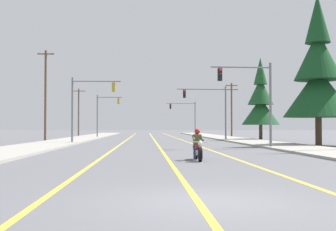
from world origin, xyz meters
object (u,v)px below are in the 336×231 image
at_px(traffic_signal_near_right, 254,92).
at_px(traffic_signal_mid_left, 104,110).
at_px(motorcycle_with_rider, 198,148).
at_px(utility_pole_right_far, 232,108).
at_px(conifer_tree_right_verge_near, 318,76).
at_px(utility_pole_left_far, 79,111).
at_px(traffic_signal_mid_right, 211,104).
at_px(utility_pole_left_near, 45,94).
at_px(traffic_signal_near_left, 86,100).
at_px(traffic_signal_far_right, 187,113).
at_px(conifer_tree_right_verge_far, 261,102).

xyz_separation_m(traffic_signal_near_right, traffic_signal_mid_left, (-13.72, 31.80, -0.05)).
height_order(motorcycle_with_rider, traffic_signal_near_right, traffic_signal_near_right).
distance_m(utility_pole_right_far, conifer_tree_right_verge_near, 32.20).
distance_m(utility_pole_left_far, conifer_tree_right_verge_near, 48.98).
height_order(traffic_signal_near_right, traffic_signal_mid_right, same).
bearing_deg(conifer_tree_right_verge_near, utility_pole_left_far, 122.21).
distance_m(utility_pole_left_near, conifer_tree_right_verge_near, 29.14).
bearing_deg(utility_pole_left_far, traffic_signal_near_left, -80.12).
relative_size(traffic_signal_mid_right, traffic_signal_far_right, 1.00).
distance_m(traffic_signal_mid_right, utility_pole_left_near, 18.81).
bearing_deg(conifer_tree_right_verge_near, traffic_signal_near_right, -146.75).
xyz_separation_m(traffic_signal_far_right, conifer_tree_right_verge_far, (5.94, -28.54, 0.31)).
bearing_deg(utility_pole_left_far, traffic_signal_near_right, -66.85).
xyz_separation_m(motorcycle_with_rider, traffic_signal_far_right, (5.16, 58.26, 3.55)).
xyz_separation_m(traffic_signal_mid_right, conifer_tree_right_verge_far, (5.97, 0.96, 0.30)).
xyz_separation_m(traffic_signal_mid_right, conifer_tree_right_verge_near, (6.80, -13.76, 1.66)).
height_order(motorcycle_with_rider, traffic_signal_mid_left, traffic_signal_mid_left).
distance_m(traffic_signal_mid_right, traffic_signal_mid_left, 19.25).
bearing_deg(traffic_signal_mid_left, traffic_signal_near_right, -66.66).
xyz_separation_m(utility_pole_left_near, conifer_tree_right_verge_near, (25.57, -13.97, 0.53)).
height_order(traffic_signal_near_right, conifer_tree_right_verge_near, conifer_tree_right_verge_near).
bearing_deg(traffic_signal_mid_right, traffic_signal_mid_left, 134.42).
relative_size(traffic_signal_far_right, conifer_tree_right_verge_far, 0.64).
relative_size(traffic_signal_near_right, utility_pole_left_near, 0.61).
xyz_separation_m(utility_pole_left_far, conifer_tree_right_verge_far, (25.27, -26.70, 0.08)).
xyz_separation_m(traffic_signal_far_right, conifer_tree_right_verge_near, (6.76, -43.25, 1.67)).
distance_m(motorcycle_with_rider, traffic_signal_near_right, 12.49).
bearing_deg(utility_pole_left_far, traffic_signal_far_right, 5.42).
relative_size(utility_pole_left_near, utility_pole_right_far, 1.20).
distance_m(utility_pole_left_near, utility_pole_left_far, 27.47).
distance_m(traffic_signal_near_right, traffic_signal_mid_right, 18.05).
bearing_deg(traffic_signal_mid_left, utility_pole_left_near, -111.39).
xyz_separation_m(traffic_signal_near_left, conifer_tree_right_verge_far, (19.07, 8.90, 0.36)).
height_order(traffic_signal_mid_right, conifer_tree_right_verge_far, conifer_tree_right_verge_far).
bearing_deg(utility_pole_left_near, conifer_tree_right_verge_near, -28.64).
bearing_deg(conifer_tree_right_verge_far, conifer_tree_right_verge_near, -86.79).
height_order(traffic_signal_mid_left, utility_pole_right_far, utility_pole_right_far).
bearing_deg(traffic_signal_mid_right, conifer_tree_right_verge_near, -63.72).
height_order(traffic_signal_near_right, traffic_signal_near_left, same).
xyz_separation_m(utility_pole_left_far, conifer_tree_right_verge_near, (26.10, -41.42, 1.44)).
bearing_deg(conifer_tree_right_verge_far, traffic_signal_mid_right, -170.89).
bearing_deg(utility_pole_left_far, conifer_tree_right_verge_far, -46.58).
distance_m(traffic_signal_near_right, utility_pole_right_far, 36.94).
bearing_deg(traffic_signal_mid_right, traffic_signal_far_right, 89.94).
xyz_separation_m(traffic_signal_mid_right, traffic_signal_mid_left, (-13.47, 13.75, -0.13)).
bearing_deg(utility_pole_left_near, traffic_signal_near_left, -55.14).
bearing_deg(conifer_tree_right_verge_near, traffic_signal_near_left, 163.70).
bearing_deg(traffic_signal_near_right, traffic_signal_mid_right, 90.79).
relative_size(utility_pole_left_near, conifer_tree_right_verge_near, 0.80).
bearing_deg(traffic_signal_near_right, utility_pole_left_near, 136.18).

